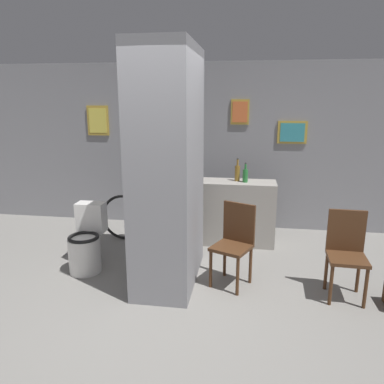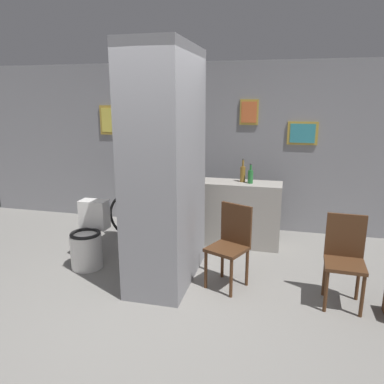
% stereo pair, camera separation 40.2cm
% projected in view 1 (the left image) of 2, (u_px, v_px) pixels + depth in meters
% --- Properties ---
extents(ground_plane, '(14.00, 14.00, 0.00)m').
position_uv_depth(ground_plane, '(158.00, 306.00, 3.81)').
color(ground_plane, gray).
extents(wall_back, '(8.00, 0.09, 2.60)m').
position_uv_depth(wall_back, '(195.00, 146.00, 6.01)').
color(wall_back, gray).
rests_on(wall_back, ground_plane).
extents(pillar_center, '(0.65, 1.28, 2.60)m').
position_uv_depth(pillar_center, '(168.00, 169.00, 4.10)').
color(pillar_center, gray).
rests_on(pillar_center, ground_plane).
extents(counter_shelf, '(1.15, 0.44, 0.92)m').
position_uv_depth(counter_shelf, '(234.00, 212.00, 5.39)').
color(counter_shelf, gray).
rests_on(counter_shelf, ground_plane).
extents(toilet, '(0.39, 0.55, 0.80)m').
position_uv_depth(toilet, '(87.00, 243.00, 4.56)').
color(toilet, white).
rests_on(toilet, ground_plane).
extents(chair_near_pillar, '(0.51, 0.51, 0.92)m').
position_uv_depth(chair_near_pillar, '(234.00, 241.00, 4.18)').
color(chair_near_pillar, '#4C2D19').
rests_on(chair_near_pillar, ground_plane).
extents(chair_by_doorway, '(0.40, 0.40, 0.92)m').
position_uv_depth(chair_by_doorway, '(346.00, 251.00, 3.91)').
color(chair_by_doorway, '#4C2D19').
rests_on(chair_by_doorway, ground_plane).
extents(bicycle, '(1.60, 0.42, 0.74)m').
position_uv_depth(bicycle, '(154.00, 218.00, 5.45)').
color(bicycle, black).
rests_on(bicycle, ground_plane).
extents(bottle_tall, '(0.07, 0.07, 0.33)m').
position_uv_depth(bottle_tall, '(237.00, 172.00, 5.28)').
color(bottle_tall, olive).
rests_on(bottle_tall, counter_shelf).
extents(bottle_short, '(0.07, 0.07, 0.28)m').
position_uv_depth(bottle_short, '(245.00, 175.00, 5.21)').
color(bottle_short, '#267233').
rests_on(bottle_short, counter_shelf).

